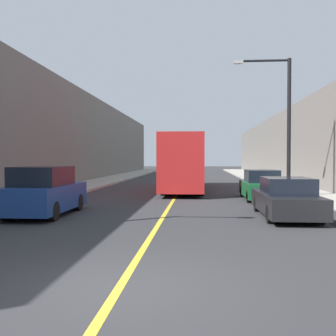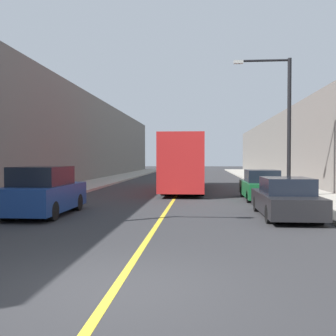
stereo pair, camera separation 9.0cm
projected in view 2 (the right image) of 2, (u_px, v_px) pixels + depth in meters
ground_plane at (115, 289)px, 6.43m from camera, size 200.00×200.00×0.00m
sidewalk_left at (108, 180)px, 36.93m from camera, size 3.27×72.00×0.15m
sidewalk_right at (266, 181)px, 35.70m from camera, size 3.27×72.00×0.15m
building_row_left at (70, 137)px, 37.14m from camera, size 4.00×72.00×8.24m
building_row_right at (308, 146)px, 35.31m from camera, size 4.00×72.00×6.56m
road_center_line at (186, 181)px, 36.32m from camera, size 0.16×72.00×0.01m
bus at (185, 162)px, 26.38m from camera, size 2.51×12.14×3.54m
parked_suv_left at (44, 193)px, 14.80m from camera, size 1.92×4.44×1.84m
car_right_near at (285, 199)px, 14.25m from camera, size 1.84×4.73×1.45m
car_right_mid at (261, 186)px, 20.24m from camera, size 1.77×4.58×1.56m
street_lamp_right at (284, 117)px, 20.50m from camera, size 2.98×0.24×7.21m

